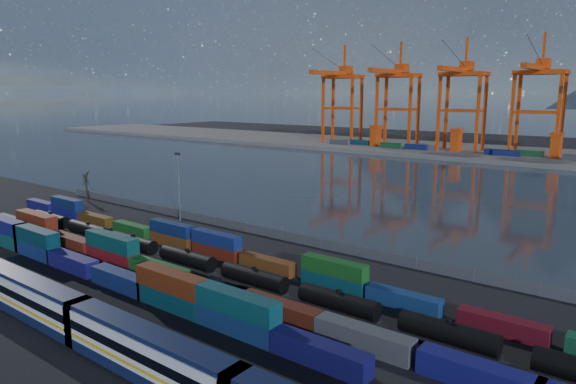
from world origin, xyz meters
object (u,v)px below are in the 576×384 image
Objects in this scene: passenger_train at (147,355)px; tanker_string at (219,268)px; bare_tree at (86,186)px; gantry_cranes at (499,83)px.

tanker_string is at bearing 120.91° from passenger_train.
gantry_cranes is at bearing 71.16° from bare_tree.
tanker_string is (-15.79, 26.38, -1.02)m from passenger_train.
bare_tree is (-74.52, 21.46, 2.60)m from tanker_string.
gantry_cranes reaches higher than tanker_string.
gantry_cranes is (60.95, 178.64, 30.69)m from bare_tree.
gantry_cranes is (-29.36, 226.49, 32.28)m from passenger_train.
gantry_cranes reaches higher than bare_tree.
passenger_train is 230.65m from gantry_cranes.
tanker_string is 77.59m from bare_tree.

